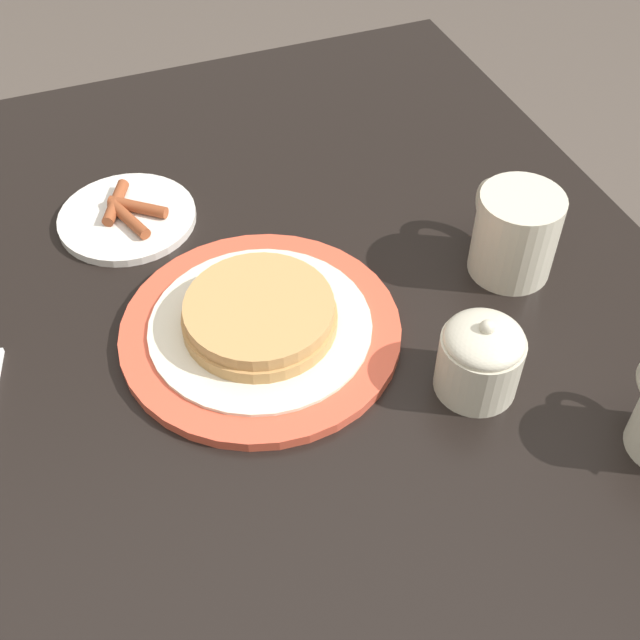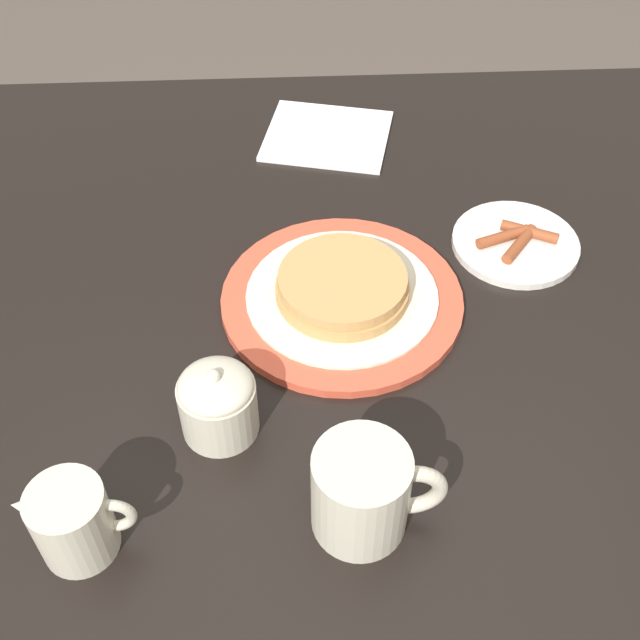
{
  "view_description": "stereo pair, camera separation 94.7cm",
  "coord_description": "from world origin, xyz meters",
  "px_view_note": "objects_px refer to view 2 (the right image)",
  "views": [
    {
      "loc": [
        -0.51,
        0.12,
        1.35
      ],
      "look_at": [
        -0.0,
        -0.08,
        0.77
      ],
      "focal_mm": 45.0,
      "sensor_mm": 36.0,
      "label": 1
    },
    {
      "loc": [
        -0.03,
        -0.7,
        1.43
      ],
      "look_at": [
        -0.0,
        -0.08,
        0.77
      ],
      "focal_mm": 45.0,
      "sensor_mm": 36.0,
      "label": 2
    }
  ],
  "objects_px": {
    "side_plate_bacon": "(516,243)",
    "sugar_bowl": "(218,402)",
    "coffee_mug": "(364,492)",
    "creamer_pitcher": "(72,521)",
    "napkin": "(327,136)",
    "pancake_plate": "(342,294)"
  },
  "relations": [
    {
      "from": "pancake_plate",
      "to": "creamer_pitcher",
      "type": "bearing_deg",
      "value": -131.11
    },
    {
      "from": "pancake_plate",
      "to": "napkin",
      "type": "bearing_deg",
      "value": 89.73
    },
    {
      "from": "pancake_plate",
      "to": "coffee_mug",
      "type": "xyz_separation_m",
      "value": [
        -0.0,
        -0.29,
        0.03
      ]
    },
    {
      "from": "coffee_mug",
      "to": "creamer_pitcher",
      "type": "relative_size",
      "value": 1.15
    },
    {
      "from": "side_plate_bacon",
      "to": "creamer_pitcher",
      "type": "height_order",
      "value": "creamer_pitcher"
    },
    {
      "from": "pancake_plate",
      "to": "sugar_bowl",
      "type": "distance_m",
      "value": 0.22
    },
    {
      "from": "coffee_mug",
      "to": "sugar_bowl",
      "type": "height_order",
      "value": "coffee_mug"
    },
    {
      "from": "creamer_pitcher",
      "to": "side_plate_bacon",
      "type": "bearing_deg",
      "value": 38.55
    },
    {
      "from": "side_plate_bacon",
      "to": "napkin",
      "type": "xyz_separation_m",
      "value": [
        -0.23,
        0.26,
        -0.0
      ]
    },
    {
      "from": "pancake_plate",
      "to": "coffee_mug",
      "type": "relative_size",
      "value": 2.3
    },
    {
      "from": "creamer_pitcher",
      "to": "napkin",
      "type": "distance_m",
      "value": 0.7
    },
    {
      "from": "creamer_pitcher",
      "to": "napkin",
      "type": "bearing_deg",
      "value": 67.81
    },
    {
      "from": "side_plate_bacon",
      "to": "napkin",
      "type": "height_order",
      "value": "side_plate_bacon"
    },
    {
      "from": "napkin",
      "to": "side_plate_bacon",
      "type": "bearing_deg",
      "value": -48.37
    },
    {
      "from": "creamer_pitcher",
      "to": "napkin",
      "type": "xyz_separation_m",
      "value": [
        0.27,
        0.65,
        -0.04
      ]
    },
    {
      "from": "side_plate_bacon",
      "to": "sugar_bowl",
      "type": "distance_m",
      "value": 0.46
    },
    {
      "from": "side_plate_bacon",
      "to": "sugar_bowl",
      "type": "height_order",
      "value": "sugar_bowl"
    },
    {
      "from": "sugar_bowl",
      "to": "napkin",
      "type": "bearing_deg",
      "value": 74.98
    },
    {
      "from": "coffee_mug",
      "to": "napkin",
      "type": "bearing_deg",
      "value": 89.84
    },
    {
      "from": "coffee_mug",
      "to": "side_plate_bacon",
      "type": "bearing_deg",
      "value": 58.85
    },
    {
      "from": "pancake_plate",
      "to": "sugar_bowl",
      "type": "xyz_separation_m",
      "value": [
        -0.14,
        -0.17,
        0.03
      ]
    },
    {
      "from": "napkin",
      "to": "sugar_bowl",
      "type": "bearing_deg",
      "value": -105.02
    }
  ]
}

